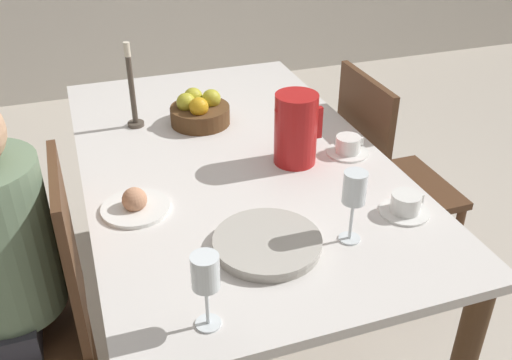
# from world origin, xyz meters

# --- Properties ---
(ground_plane) EXTENTS (20.00, 20.00, 0.00)m
(ground_plane) POSITION_xyz_m (0.00, 0.00, 0.00)
(ground_plane) COLOR beige
(dining_table) EXTENTS (0.97, 1.64, 0.77)m
(dining_table) POSITION_xyz_m (0.00, 0.00, 0.66)
(dining_table) COLOR silver
(dining_table) RESTS_ON ground_plane
(chair_person_side) EXTENTS (0.42, 0.42, 0.94)m
(chair_person_side) POSITION_xyz_m (-0.67, -0.23, 0.49)
(chair_person_side) COLOR #51331E
(chair_person_side) RESTS_ON ground_plane
(chair_opposite) EXTENTS (0.42, 0.42, 0.94)m
(chair_opposite) POSITION_xyz_m (0.67, 0.10, 0.49)
(chair_opposite) COLOR #51331E
(chair_opposite) RESTS_ON ground_plane
(red_pitcher) EXTENTS (0.16, 0.14, 0.23)m
(red_pitcher) POSITION_xyz_m (0.18, -0.10, 0.89)
(red_pitcher) COLOR red
(red_pitcher) RESTS_ON dining_table
(wine_glass_water) EXTENTS (0.06, 0.06, 0.20)m
(wine_glass_water) POSITION_xyz_m (0.16, -0.53, 0.92)
(wine_glass_water) COLOR white
(wine_glass_water) RESTS_ON dining_table
(wine_glass_juice) EXTENTS (0.06, 0.06, 0.19)m
(wine_glass_juice) POSITION_xyz_m (-0.27, -0.71, 0.90)
(wine_glass_juice) COLOR white
(wine_glass_juice) RESTS_ON dining_table
(teacup_near_person) EXTENTS (0.14, 0.14, 0.06)m
(teacup_near_person) POSITION_xyz_m (0.37, -0.47, 0.79)
(teacup_near_person) COLOR white
(teacup_near_person) RESTS_ON dining_table
(teacup_across) EXTENTS (0.14, 0.14, 0.06)m
(teacup_across) POSITION_xyz_m (0.37, -0.10, 0.79)
(teacup_across) COLOR white
(teacup_across) RESTS_ON dining_table
(serving_tray) EXTENTS (0.28, 0.28, 0.03)m
(serving_tray) POSITION_xyz_m (-0.06, -0.50, 0.78)
(serving_tray) COLOR #B7B2A8
(serving_tray) RESTS_ON dining_table
(bread_plate) EXTENTS (0.20, 0.20, 0.07)m
(bread_plate) POSITION_xyz_m (-0.35, -0.21, 0.79)
(bread_plate) COLOR white
(bread_plate) RESTS_ON dining_table
(fruit_bowl) EXTENTS (0.22, 0.22, 0.12)m
(fruit_bowl) POSITION_xyz_m (-0.04, 0.28, 0.82)
(fruit_bowl) COLOR brown
(fruit_bowl) RESTS_ON dining_table
(candlestick_tall) EXTENTS (0.06, 0.06, 0.31)m
(candlestick_tall) POSITION_xyz_m (-0.26, 0.34, 0.89)
(candlestick_tall) COLOR #4C4238
(candlestick_tall) RESTS_ON dining_table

